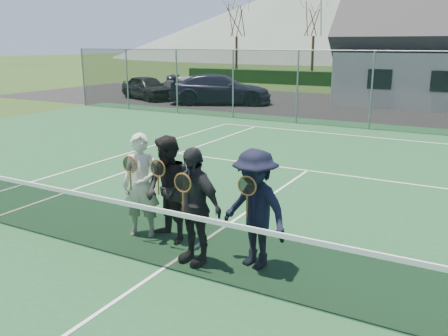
% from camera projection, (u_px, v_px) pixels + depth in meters
% --- Properties ---
extents(ground, '(220.00, 220.00, 0.00)m').
position_uv_depth(ground, '(398.00, 110.00, 23.97)').
color(ground, '#264117').
rests_on(ground, ground).
extents(court_surface, '(30.00, 30.00, 0.02)m').
position_uv_depth(court_surface, '(164.00, 269.00, 7.06)').
color(court_surface, '#1C4C2B').
rests_on(court_surface, ground).
extents(tarmac_carpark, '(40.00, 12.00, 0.01)m').
position_uv_depth(tarmac_carpark, '(321.00, 105.00, 25.85)').
color(tarmac_carpark, black).
rests_on(tarmac_carpark, ground).
extents(hedge_row, '(40.00, 1.20, 1.10)m').
position_uv_depth(hedge_row, '(427.00, 82.00, 33.98)').
color(hedge_row, black).
rests_on(hedge_row, ground).
extents(hill_west, '(110.00, 110.00, 18.00)m').
position_uv_depth(hill_west, '(338.00, 14.00, 96.83)').
color(hill_west, '#586A61').
rests_on(hill_west, ground).
extents(car_a, '(4.46, 3.14, 1.41)m').
position_uv_depth(car_a, '(147.00, 88.00, 28.34)').
color(car_a, black).
rests_on(car_a, ground).
extents(car_b, '(4.31, 2.80, 1.34)m').
position_uv_depth(car_b, '(189.00, 89.00, 27.87)').
color(car_b, '#999EA1').
rests_on(car_b, ground).
extents(car_c, '(6.05, 4.38, 1.63)m').
position_uv_depth(car_c, '(220.00, 89.00, 26.05)').
color(car_c, black).
rests_on(car_c, ground).
extents(court_markings, '(11.03, 23.83, 0.01)m').
position_uv_depth(court_markings, '(164.00, 268.00, 7.05)').
color(court_markings, white).
rests_on(court_markings, court_surface).
extents(tennis_net, '(11.68, 0.08, 1.10)m').
position_uv_depth(tennis_net, '(163.00, 236.00, 6.92)').
color(tennis_net, slate).
rests_on(tennis_net, ground).
extents(perimeter_fence, '(30.07, 0.07, 3.02)m').
position_uv_depth(perimeter_fence, '(372.00, 90.00, 18.09)').
color(perimeter_fence, slate).
rests_on(perimeter_fence, ground).
extents(tree_a, '(3.20, 3.20, 7.77)m').
position_uv_depth(tree_a, '(237.00, 13.00, 40.99)').
color(tree_a, '#382214').
rests_on(tree_a, ground).
extents(tree_b, '(3.20, 3.20, 7.77)m').
position_uv_depth(tree_b, '(315.00, 11.00, 37.71)').
color(tree_b, '#3B2715').
rests_on(tree_b, ground).
extents(player_a, '(0.76, 0.63, 1.80)m').
position_uv_depth(player_a, '(141.00, 185.00, 8.08)').
color(player_a, beige).
rests_on(player_a, court_surface).
extents(player_b, '(1.05, 0.94, 1.80)m').
position_uv_depth(player_b, '(169.00, 190.00, 7.84)').
color(player_b, black).
rests_on(player_b, court_surface).
extents(player_c, '(1.12, 0.65, 1.80)m').
position_uv_depth(player_c, '(193.00, 206.00, 7.07)').
color(player_c, black).
rests_on(player_c, court_surface).
extents(player_d, '(1.31, 0.99, 1.80)m').
position_uv_depth(player_d, '(255.00, 209.00, 6.92)').
color(player_d, black).
rests_on(player_d, court_surface).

